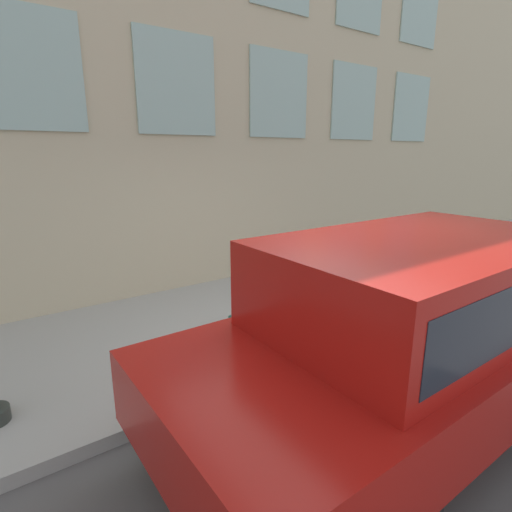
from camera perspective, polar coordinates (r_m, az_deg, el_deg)
The scene contains 6 objects.
ground_plane at distance 4.63m, azimuth 7.22°, elevation -15.73°, with size 80.00×80.00×0.00m, color #514F4C.
sidewalk at distance 5.68m, azimuth -3.25°, elevation -8.97°, with size 3.02×60.00×0.13m.
building_facade at distance 6.89m, azimuth -12.23°, elevation 28.56°, with size 0.33×40.00×8.06m.
fire_hydrant at distance 4.62m, azimuth -1.31°, elevation -8.41°, with size 0.33×0.45×0.77m.
person at distance 4.92m, azimuth 1.22°, elevation -3.56°, with size 0.27×0.18×1.11m.
parked_truck_red_near at distance 3.66m, azimuth 21.66°, elevation -8.14°, with size 1.83×4.42×1.67m.
Camera 1 is at (-2.90, 2.76, 2.33)m, focal length 28.00 mm.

